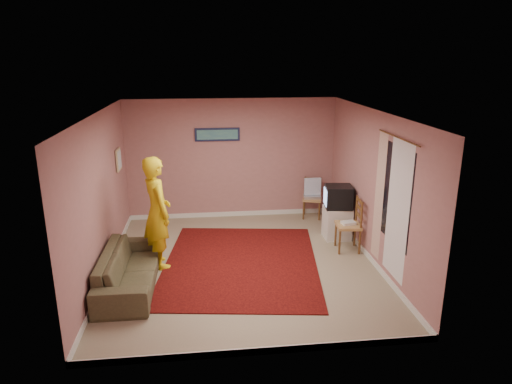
{
  "coord_description": "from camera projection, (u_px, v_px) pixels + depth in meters",
  "views": [
    {
      "loc": [
        -0.59,
        -7.15,
        3.46
      ],
      "look_at": [
        0.31,
        0.6,
        1.11
      ],
      "focal_mm": 32.0,
      "sensor_mm": 36.0,
      "label": 1
    }
  ],
  "objects": [
    {
      "name": "baseboard_left",
      "position": [
        109.0,
        268.0,
        7.6
      ],
      "size": [
        0.02,
        5.0,
        0.1
      ],
      "primitive_type": "cube",
      "color": "silver",
      "rests_on": "ground"
    },
    {
      "name": "wall_right",
      "position": [
        374.0,
        188.0,
        7.74
      ],
      "size": [
        0.02,
        5.0,
        2.6
      ],
      "primitive_type": "cube",
      "color": "#A36B6B",
      "rests_on": "ground"
    },
    {
      "name": "wall_left",
      "position": [
        101.0,
        197.0,
        7.24
      ],
      "size": [
        0.02,
        5.0,
        2.6
      ],
      "primitive_type": "cube",
      "color": "#A36B6B",
      "rests_on": "ground"
    },
    {
      "name": "curtain_sheer",
      "position": [
        398.0,
        211.0,
        6.75
      ],
      "size": [
        0.01,
        0.75,
        2.1
      ],
      "primitive_type": "cube",
      "color": "silver",
      "rests_on": "wall_right"
    },
    {
      "name": "baseboard_front",
      "position": [
        260.0,
        351.0,
        5.48
      ],
      "size": [
        4.5,
        0.02,
        0.1
      ],
      "primitive_type": "cube",
      "color": "silver",
      "rests_on": "ground"
    },
    {
      "name": "person",
      "position": [
        157.0,
        212.0,
        7.58
      ],
      "size": [
        0.7,
        0.82,
        1.9
      ],
      "primitive_type": "imported",
      "rotation": [
        0.0,
        0.0,
        1.99
      ],
      "color": "yellow",
      "rests_on": "ground"
    },
    {
      "name": "window",
      "position": [
        396.0,
        195.0,
        6.84
      ],
      "size": [
        0.01,
        1.1,
        1.5
      ],
      "primitive_type": "cube",
      "color": "black",
      "rests_on": "wall_right"
    },
    {
      "name": "chair_b",
      "position": [
        349.0,
        219.0,
        8.28
      ],
      "size": [
        0.47,
        0.49,
        0.54
      ],
      "rotation": [
        0.0,
        0.0,
        -1.67
      ],
      "color": "#A87B52",
      "rests_on": "ground"
    },
    {
      "name": "sofa",
      "position": [
        129.0,
        269.0,
        7.04
      ],
      "size": [
        0.81,
        2.03,
        0.59
      ],
      "primitive_type": "imported",
      "rotation": [
        0.0,
        0.0,
        1.56
      ],
      "color": "#4E492F",
      "rests_on": "ground"
    },
    {
      "name": "wall_front",
      "position": [
        261.0,
        256.0,
        5.11
      ],
      "size": [
        4.5,
        0.02,
        2.6
      ],
      "primitive_type": "cube",
      "color": "#A36B6B",
      "rests_on": "ground"
    },
    {
      "name": "baseboard_right",
      "position": [
        368.0,
        255.0,
        8.09
      ],
      "size": [
        0.02,
        5.0,
        0.1
      ],
      "primitive_type": "cube",
      "color": "silver",
      "rests_on": "ground"
    },
    {
      "name": "baseboard_back",
      "position": [
        233.0,
        214.0,
        10.22
      ],
      "size": [
        4.5,
        0.02,
        0.1
      ],
      "primitive_type": "cube",
      "color": "silver",
      "rests_on": "ground"
    },
    {
      "name": "game_console",
      "position": [
        348.0,
        223.0,
        8.3
      ],
      "size": [
        0.26,
        0.21,
        0.05
      ],
      "primitive_type": "cube",
      "rotation": [
        0.0,
        0.0,
        0.14
      ],
      "color": "white",
      "rests_on": "chair_b"
    },
    {
      "name": "curtain_rod",
      "position": [
        398.0,
        137.0,
        6.58
      ],
      "size": [
        0.02,
        1.4,
        0.02
      ],
      "primitive_type": "cylinder",
      "rotation": [
        1.57,
        0.0,
        0.0
      ],
      "color": "brown",
      "rests_on": "wall_right"
    },
    {
      "name": "curtain_floral",
      "position": [
        379.0,
        197.0,
        7.41
      ],
      "size": [
        0.01,
        0.35,
        2.1
      ],
      "primitive_type": "cube",
      "color": "beige",
      "rests_on": "wall_right"
    },
    {
      "name": "wall_back",
      "position": [
        232.0,
        159.0,
        9.87
      ],
      "size": [
        4.5,
        0.02,
        2.6
      ],
      "primitive_type": "cube",
      "color": "#A36B6B",
      "rests_on": "ground"
    },
    {
      "name": "area_rug",
      "position": [
        241.0,
        263.0,
        7.89
      ],
      "size": [
        3.01,
        3.57,
        0.02
      ],
      "primitive_type": "cube",
      "rotation": [
        0.0,
        0.0,
        -0.13
      ],
      "color": "black",
      "rests_on": "ground"
    },
    {
      "name": "ground",
      "position": [
        242.0,
        264.0,
        7.86
      ],
      "size": [
        5.0,
        5.0,
        0.0
      ],
      "primitive_type": "plane",
      "color": "gray",
      "rests_on": "ground"
    },
    {
      "name": "ceiling",
      "position": [
        241.0,
        113.0,
        7.11
      ],
      "size": [
        4.5,
        5.0,
        0.02
      ],
      "primitive_type": "cube",
      "color": "silver",
      "rests_on": "wall_back"
    },
    {
      "name": "crt_tv",
      "position": [
        338.0,
        197.0,
        8.76
      ],
      "size": [
        0.56,
        0.51,
        0.43
      ],
      "rotation": [
        0.0,
        0.0,
        -0.12
      ],
      "color": "black",
      "rests_on": "tv_cabinet"
    },
    {
      "name": "picture_left",
      "position": [
        119.0,
        160.0,
        8.69
      ],
      "size": [
        0.04,
        0.38,
        0.42
      ],
      "color": "#CDBE8D",
      "rests_on": "wall_left"
    },
    {
      "name": "dvd_player",
      "position": [
        312.0,
        197.0,
        10.01
      ],
      "size": [
        0.4,
        0.31,
        0.06
      ],
      "primitive_type": "cube",
      "rotation": [
        0.0,
        0.0,
        -0.12
      ],
      "color": "silver",
      "rests_on": "chair_a"
    },
    {
      "name": "blue_throw",
      "position": [
        313.0,
        186.0,
        9.94
      ],
      "size": [
        0.37,
        0.05,
        0.39
      ],
      "primitive_type": "cube",
      "color": "#7D9ECE",
      "rests_on": "chair_a"
    },
    {
      "name": "picture_back",
      "position": [
        217.0,
        135.0,
        9.64
      ],
      "size": [
        0.95,
        0.04,
        0.28
      ],
      "color": "#141837",
      "rests_on": "wall_back"
    },
    {
      "name": "tv_cabinet",
      "position": [
        337.0,
        223.0,
        8.92
      ],
      "size": [
        0.5,
        0.45,
        0.63
      ],
      "primitive_type": "cube",
      "color": "silver",
      "rests_on": "ground"
    },
    {
      "name": "chair_a",
      "position": [
        312.0,
        194.0,
        9.99
      ],
      "size": [
        0.49,
        0.48,
        0.48
      ],
      "rotation": [
        0.0,
        0.0,
        -0.28
      ],
      "color": "#A87B52",
      "rests_on": "ground"
    }
  ]
}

